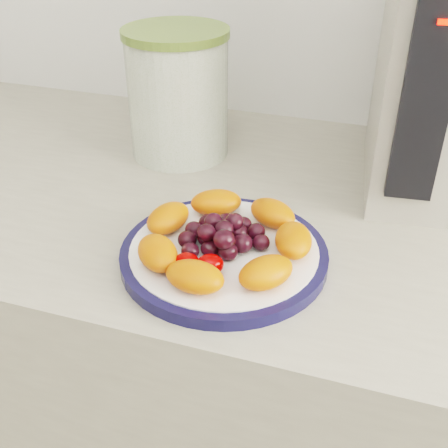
% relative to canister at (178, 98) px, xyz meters
% --- Properties ---
extents(counter, '(3.50, 0.60, 0.90)m').
position_rel_canister_xyz_m(counter, '(0.23, -0.10, -0.54)').
color(counter, '#A59E89').
rests_on(counter, floor).
extents(cabinet_face, '(3.48, 0.58, 0.84)m').
position_rel_canister_xyz_m(cabinet_face, '(0.23, -0.10, -0.57)').
color(cabinet_face, olive).
rests_on(cabinet_face, floor).
extents(plate_rim, '(0.24, 0.24, 0.01)m').
position_rel_canister_xyz_m(plate_rim, '(0.16, -0.26, -0.08)').
color(plate_rim, '#111238').
rests_on(plate_rim, counter).
extents(plate_face, '(0.22, 0.22, 0.02)m').
position_rel_canister_xyz_m(plate_face, '(0.16, -0.26, -0.08)').
color(plate_face, white).
rests_on(plate_face, counter).
extents(canister, '(0.19, 0.19, 0.18)m').
position_rel_canister_xyz_m(canister, '(0.00, 0.00, 0.00)').
color(canister, '#3D5A11').
rests_on(canister, counter).
extents(canister_lid, '(0.20, 0.20, 0.01)m').
position_rel_canister_xyz_m(canister_lid, '(0.00, 0.00, 0.10)').
color(canister_lid, olive).
rests_on(canister_lid, canister).
extents(appliance_panel, '(0.06, 0.02, 0.24)m').
position_rel_canister_xyz_m(appliance_panel, '(0.35, -0.12, 0.07)').
color(appliance_panel, black).
rests_on(appliance_panel, appliance_body).
extents(appliance_led, '(0.01, 0.01, 0.01)m').
position_rel_canister_xyz_m(appliance_led, '(0.35, -0.13, 0.16)').
color(appliance_led, '#FF0C05').
rests_on(appliance_led, appliance_panel).
extents(fruit_plate, '(0.21, 0.20, 0.04)m').
position_rel_canister_xyz_m(fruit_plate, '(0.16, -0.26, -0.06)').
color(fruit_plate, '#DE490B').
rests_on(fruit_plate, plate_face).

